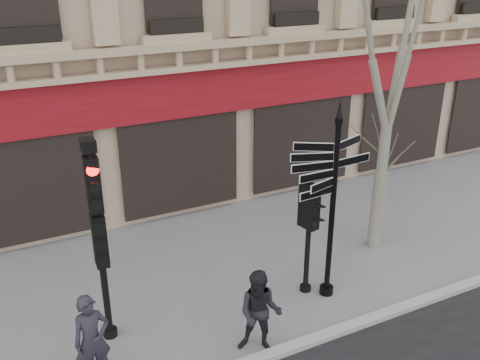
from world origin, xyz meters
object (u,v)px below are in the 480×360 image
object	(u,v)px
pedestrian_b	(260,313)
traffic_signal_secondary	(309,219)
traffic_signal_main	(97,219)
plane_tree	(398,23)
pedestrian_a	(92,340)
fingerpost	(335,169)

from	to	relation	value
pedestrian_b	traffic_signal_secondary	bearing A→B (deg)	70.76
traffic_signal_main	plane_tree	world-z (taller)	plane_tree
traffic_signal_main	pedestrian_a	xyz separation A→B (m)	(-0.51, -1.07, -1.73)
plane_tree	pedestrian_a	bearing A→B (deg)	-168.25
fingerpost	traffic_signal_main	bearing A→B (deg)	176.76
fingerpost	pedestrian_b	bearing A→B (deg)	-150.99
pedestrian_a	plane_tree	bearing A→B (deg)	7.40
plane_tree	pedestrian_b	world-z (taller)	plane_tree
fingerpost	traffic_signal_main	distance (m)	4.76
traffic_signal_main	pedestrian_b	xyz separation A→B (m)	(2.47, -1.69, -1.75)
plane_tree	pedestrian_a	xyz separation A→B (m)	(-7.54, -1.57, -4.72)
pedestrian_a	pedestrian_b	size ratio (longest dim) A/B	1.01
pedestrian_a	traffic_signal_secondary	bearing A→B (deg)	3.27
fingerpost	traffic_signal_main	size ratio (longest dim) A/B	1.08
traffic_signal_secondary	plane_tree	world-z (taller)	plane_tree
fingerpost	traffic_signal_secondary	xyz separation A→B (m)	(-0.36, 0.31, -1.18)
plane_tree	pedestrian_a	size ratio (longest dim) A/B	4.55
traffic_signal_main	traffic_signal_secondary	xyz separation A→B (m)	(4.33, -0.42, -0.79)
pedestrian_a	fingerpost	bearing A→B (deg)	-0.59
traffic_signal_secondary	pedestrian_a	size ratio (longest dim) A/B	1.49
plane_tree	traffic_signal_secondary	bearing A→B (deg)	-161.18
traffic_signal_main	plane_tree	xyz separation A→B (m)	(7.03, 0.50, 2.99)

